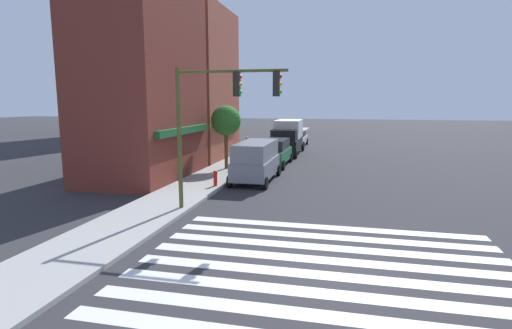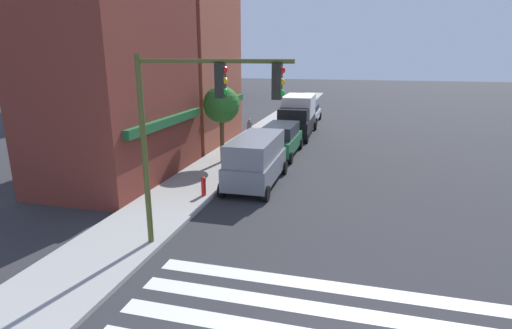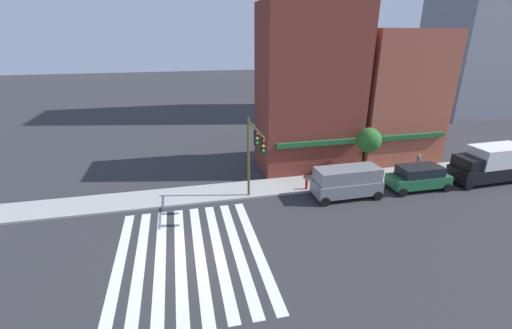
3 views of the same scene
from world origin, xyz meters
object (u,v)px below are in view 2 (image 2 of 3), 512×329
Objects in this scene: traffic_signal at (194,114)px; van_grey at (256,159)px; box_truck_black at (298,115)px; street_tree at (221,105)px; suv_green at (281,139)px; sedan_white at (309,113)px; fire_hydrant at (203,185)px; pedestrian_grey_coat at (249,131)px.

traffic_signal reaches higher than van_grey.
van_grey is at bearing 178.63° from box_truck_black.
street_tree is (3.13, 2.80, 2.10)m from van_grey.
traffic_signal is 1.29× the size of suv_green.
van_grey is 1.17× the size of street_tree.
traffic_signal is 1.21× the size of van_grey.
traffic_signal reaches higher than box_truck_black.
sedan_white is 16.66m from street_tree.
box_truck_black reaches higher than sedan_white.
traffic_signal is 1.38× the size of sedan_white.
fire_hydrant is at bearing 175.84° from sedan_white.
suv_green is at bearing -42.92° from street_tree.
box_truck_black is 6.69m from sedan_white.
pedestrian_grey_coat is (1.82, 2.56, 0.04)m from suv_green.
suv_green is 2.67× the size of pedestrian_grey_coat.
box_truck_black is 7.42× the size of fire_hydrant.
fire_hydrant is (4.59, 1.71, -3.79)m from traffic_signal.
pedestrian_grey_coat reaches higher than sedan_white.
suv_green is at bearing -0.41° from van_grey.
suv_green reaches higher than fire_hydrant.
pedestrian_grey_coat is 0.41× the size of street_tree.
sedan_white is at bearing 0.02° from traffic_signal.
traffic_signal is 13.64m from suv_green.
street_tree reaches higher than van_grey.
pedestrian_grey_coat is at bearing -2.85° from street_tree.
sedan_white is 5.24× the size of fire_hydrant.
van_grey is 1.06× the size of suv_green.
box_truck_black is 10.14m from street_tree.
street_tree is at bearing 41.36° from van_grey.
pedestrian_grey_coat is 5.36m from street_tree.
sedan_white is (6.65, 0.00, -0.75)m from box_truck_black.
sedan_white is (13.22, -0.00, -0.19)m from suv_green.
van_grey is 2.83× the size of pedestrian_grey_coat.
fire_hydrant is at bearing -144.10° from pedestrian_grey_coat.
traffic_signal is 0.97× the size of box_truck_black.
van_grey is (7.07, 0.01, -3.12)m from traffic_signal.
box_truck_black is at bearing -0.41° from van_grey.
box_truck_black is at bearing -179.71° from sedan_white.
box_truck_black is at bearing 0.03° from traffic_signal.
street_tree is at bearing 137.78° from suv_green.
box_truck_black is 3.53× the size of pedestrian_grey_coat.
traffic_signal is 10.64m from street_tree.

